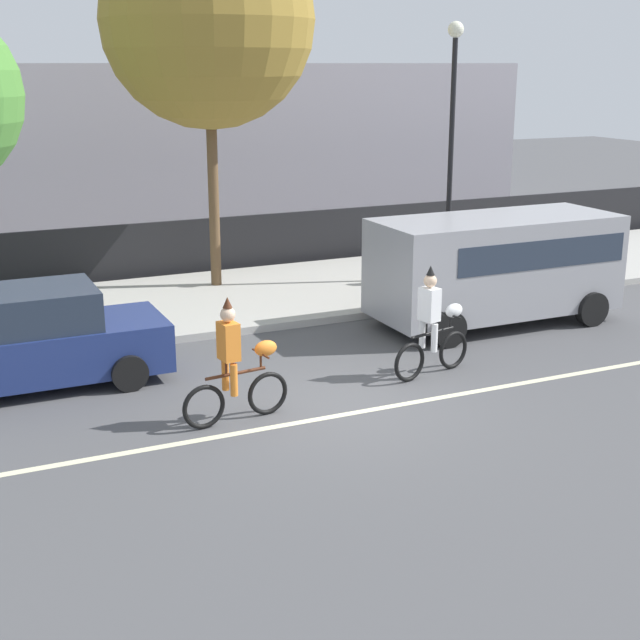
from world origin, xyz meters
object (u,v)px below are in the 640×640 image
(parked_van_grey, at_px, (498,261))
(parked_car_navy, at_px, (36,340))
(street_lamp_post, at_px, (452,115))
(pedestrian_onlooker, at_px, (422,247))
(parade_cyclist_orange, at_px, (236,367))
(parade_cyclist_zebra, at_px, (433,327))

(parked_van_grey, xyz_separation_m, parked_car_navy, (-9.00, 0.05, -0.50))
(street_lamp_post, xyz_separation_m, pedestrian_onlooker, (-0.75, -0.10, -2.97))
(parade_cyclist_orange, distance_m, street_lamp_post, 9.96)
(parade_cyclist_orange, bearing_deg, street_lamp_post, 38.77)
(parked_van_grey, distance_m, street_lamp_post, 4.24)
(parade_cyclist_zebra, distance_m, street_lamp_post, 7.21)
(parade_cyclist_zebra, relative_size, street_lamp_post, 0.33)
(pedestrian_onlooker, bearing_deg, parade_cyclist_zebra, -119.06)
(parked_car_navy, distance_m, pedestrian_onlooker, 9.56)
(parked_car_navy, bearing_deg, parade_cyclist_zebra, -20.01)
(parade_cyclist_zebra, height_order, parked_van_grey, parked_van_grey)
(parade_cyclist_zebra, height_order, street_lamp_post, street_lamp_post)
(parade_cyclist_zebra, xyz_separation_m, parked_van_grey, (2.85, 2.19, 0.44))
(parade_cyclist_orange, distance_m, parked_van_grey, 7.12)
(parked_car_navy, xyz_separation_m, pedestrian_onlooker, (9.07, 3.02, 0.23))
(parked_van_grey, bearing_deg, parade_cyclist_orange, -157.18)
(parade_cyclist_orange, xyz_separation_m, parked_car_navy, (-2.45, 2.80, -0.06))
(parked_van_grey, bearing_deg, parade_cyclist_zebra, -142.42)
(parade_cyclist_zebra, height_order, parked_car_navy, parade_cyclist_zebra)
(parade_cyclist_orange, height_order, parked_car_navy, parade_cyclist_orange)
(parked_car_navy, relative_size, street_lamp_post, 0.70)
(parade_cyclist_orange, height_order, parade_cyclist_zebra, same)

